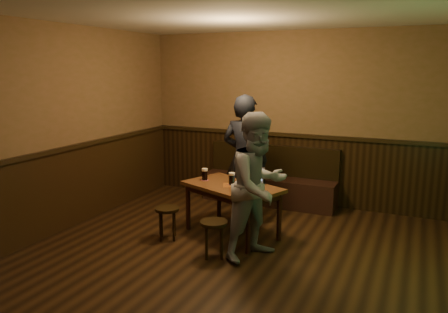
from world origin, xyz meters
name	(u,v)px	position (x,y,z in m)	size (l,w,h in m)	color
room	(220,163)	(0.00, 0.22, 1.20)	(5.04, 6.04, 2.84)	black
bench	(270,184)	(-0.27, 2.75, 0.31)	(2.20, 0.50, 0.95)	black
pub_table	(232,192)	(-0.27, 1.17, 0.60)	(1.47, 1.16, 0.69)	#563418
stool_left	(167,214)	(-0.98, 0.68, 0.34)	(0.40, 0.40, 0.43)	black
stool_right	(214,228)	(-0.19, 0.43, 0.35)	(0.41, 0.41, 0.44)	black
pint_left	(205,174)	(-0.72, 1.25, 0.77)	(0.11, 0.11, 0.17)	maroon
pint_mid	(232,179)	(-0.28, 1.18, 0.77)	(0.11, 0.11, 0.17)	maroon
pint_right	(254,186)	(0.12, 0.96, 0.78)	(0.11, 0.11, 0.18)	maroon
laptop	(251,180)	(-0.06, 1.32, 0.75)	(0.33, 0.27, 0.22)	silver
menu	(256,196)	(0.20, 0.82, 0.69)	(0.22, 0.15, 0.00)	silver
person_suit	(245,159)	(-0.32, 1.73, 0.93)	(0.68, 0.44, 1.86)	black
person_grey	(259,186)	(0.28, 0.66, 0.86)	(0.84, 0.65, 1.73)	#939399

